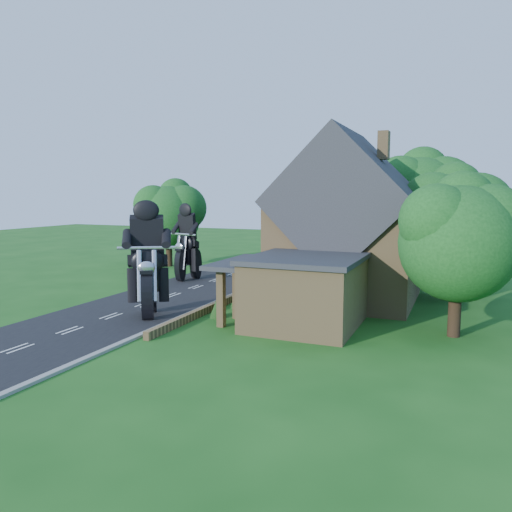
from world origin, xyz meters
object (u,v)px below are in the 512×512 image
at_px(garden_wall, 247,292).
at_px(motorcycle_follow, 188,269).
at_px(motorcycle_lead, 149,299).
at_px(annex, 303,290).
at_px(house, 347,229).

height_order(garden_wall, motorcycle_follow, motorcycle_follow).
xyz_separation_m(garden_wall, motorcycle_follow, (-6.24, 3.28, 0.66)).
distance_m(garden_wall, motorcycle_follow, 7.08).
xyz_separation_m(motorcycle_lead, motorcycle_follow, (-3.80, 10.51, -0.05)).
distance_m(annex, motorcycle_lead, 8.18).
relative_size(motorcycle_lead, motorcycle_follow, 1.06).
bearing_deg(house, garden_wall, -170.83).
bearing_deg(motorcycle_lead, house, -166.57).
relative_size(annex, motorcycle_lead, 3.59).
relative_size(house, motorcycle_follow, 5.54).
bearing_deg(annex, house, 84.76).
bearing_deg(motorcycle_lead, motorcycle_follow, -100.33).
distance_m(garden_wall, motorcycle_lead, 7.66).
bearing_deg(garden_wall, house, 9.17).
xyz_separation_m(house, motorcycle_follow, (-12.43, 2.28, -3.48)).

